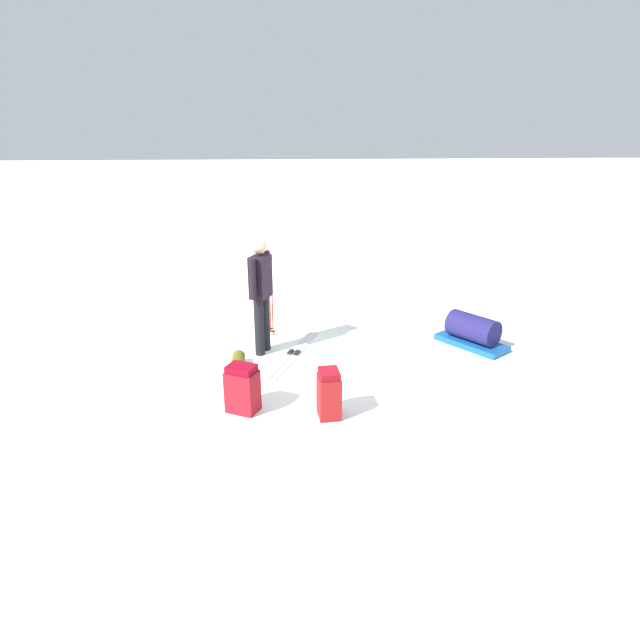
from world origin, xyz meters
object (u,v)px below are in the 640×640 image
Objects in this scene: backpack_large_dark at (329,394)px; sleeping_mat_rolled at (238,364)px; ski_pair_near at (294,354)px; ski_poles_planted_far at (271,291)px; backpack_bright at (242,389)px; ski_poles_planted_near at (260,279)px; gear_sled at (472,332)px; skier_standing at (261,290)px.

backpack_large_dark is 1.06× the size of sleeping_mat_rolled.
ski_poles_planted_far reaches higher than ski_pair_near.
backpack_bright is 2.51m from ski_poles_planted_far.
ski_pair_near is at bearing 158.74° from backpack_bright.
backpack_bright is 3.26m from ski_poles_planted_near.
sleeping_mat_rolled is at bearing -58.16° from ski_pair_near.
backpack_large_dark is 1.02m from backpack_bright.
backpack_bright is at bearing 7.42° from sleeping_mat_rolled.
ski_poles_planted_far is at bearing -102.90° from gear_sled.
skier_standing reaches higher than gear_sled.
ski_poles_planted_far is 1.53m from sleeping_mat_rolled.
ski_poles_planted_near is 2.28× the size of sleeping_mat_rolled.
skier_standing is at bearing -156.75° from backpack_large_dark.
ski_poles_planted_near is 0.99× the size of ski_poles_planted_far.
sleeping_mat_rolled is at bearing -172.58° from backpack_bright.
backpack_large_dark is at bearing 14.86° from ski_poles_planted_near.
ski_pair_near is at bearing 21.38° from ski_poles_planted_far.
ski_poles_planted_far is (-0.85, -0.33, 0.69)m from ski_pair_near.
skier_standing is 3.23m from gear_sled.
ski_poles_planted_far reaches higher than backpack_bright.
backpack_bright is 0.52× the size of gear_sled.
ski_poles_planted_near is at bearing -114.44° from gear_sled.
gear_sled is (-1.95, 2.32, -0.06)m from backpack_large_dark.
backpack_large_dark is at bearing 14.99° from ski_poles_planted_far.
ski_poles_planted_near reaches higher than ski_pair_near.
ski_poles_planted_far is at bearing 14.45° from ski_poles_planted_near.
gear_sled is at bearing 130.05° from backpack_large_dark.
ski_pair_near is 1.15m from ski_poles_planted_far.
backpack_large_dark is at bearing -49.95° from gear_sled.
sleeping_mat_rolled is at bearing -6.46° from ski_poles_planted_near.
ski_poles_planted_near is 2.20m from sleeping_mat_rolled.
gear_sled is at bearing 93.40° from ski_pair_near.
backpack_large_dark is 0.52× the size of gear_sled.
gear_sled is 2.04× the size of sleeping_mat_rolled.
skier_standing is 2.19m from backpack_large_dark.
skier_standing is 2.91× the size of backpack_bright.
backpack_large_dark is 1.75m from sleeping_mat_rolled.
skier_standing is 1.52m from ski_poles_planted_near.
gear_sled is at bearing 118.02° from backpack_bright.
backpack_large_dark is (1.79, 0.37, 0.27)m from ski_pair_near.
ski_poles_planted_near is at bearing -176.84° from skier_standing.
backpack_bright is at bearing -61.98° from gear_sled.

